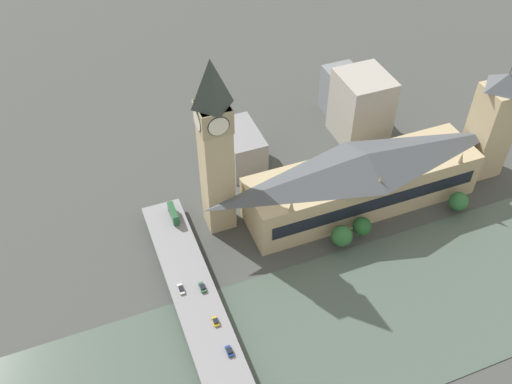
{
  "coord_description": "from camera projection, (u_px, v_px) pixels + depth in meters",
  "views": [
    {
      "loc": [
        -132.04,
        97.97,
        176.55
      ],
      "look_at": [
        20.39,
        38.41,
        18.81
      ],
      "focal_mm": 40.0,
      "sensor_mm": 36.0,
      "label": 1
    }
  ],
  "objects": [
    {
      "name": "ground_plane",
      "position": [
        360.0,
        233.0,
        236.75
      ],
      "size": [
        600.0,
        600.0,
        0.0
      ],
      "primitive_type": "plane",
      "color": "#424442"
    },
    {
      "name": "tree_embankment_far",
      "position": [
        342.0,
        236.0,
        227.27
      ],
      "size": [
        8.64,
        8.64,
        10.5
      ],
      "color": "brown",
      "rests_on": "ground_plane"
    },
    {
      "name": "car_southbound_mid",
      "position": [
        181.0,
        289.0,
        209.03
      ],
      "size": [
        4.77,
        1.81,
        1.29
      ],
      "color": "silver",
      "rests_on": "road_bridge"
    },
    {
      "name": "city_block_east",
      "position": [
        347.0,
        99.0,
        285.39
      ],
      "size": [
        30.85,
        16.03,
        24.45
      ],
      "color": "slate",
      "rests_on": "ground_plane"
    },
    {
      "name": "victoria_tower",
      "position": [
        492.0,
        125.0,
        247.82
      ],
      "size": [
        14.95,
        14.95,
        55.36
      ],
      "color": "tan",
      "rests_on": "ground_plane"
    },
    {
      "name": "clock_tower",
      "position": [
        215.0,
        145.0,
        212.53
      ],
      "size": [
        12.36,
        12.36,
        78.34
      ],
      "color": "tan",
      "rests_on": "ground_plane"
    },
    {
      "name": "car_northbound_tail",
      "position": [
        202.0,
        287.0,
        209.47
      ],
      "size": [
        4.57,
        1.87,
        1.45
      ],
      "color": "#2D5638",
      "rests_on": "road_bridge"
    },
    {
      "name": "tree_embankment_near",
      "position": [
        362.0,
        226.0,
        231.0
      ],
      "size": [
        7.76,
        7.76,
        10.07
      ],
      "color": "brown",
      "rests_on": "ground_plane"
    },
    {
      "name": "double_decker_bus_mid",
      "position": [
        173.0,
        213.0,
        234.14
      ],
      "size": [
        10.31,
        2.47,
        4.79
      ],
      "color": "#235B33",
      "rests_on": "road_bridge"
    },
    {
      "name": "car_northbound_mid",
      "position": [
        229.0,
        351.0,
        190.59
      ],
      "size": [
        4.11,
        1.89,
        1.51
      ],
      "color": "navy",
      "rests_on": "road_bridge"
    },
    {
      "name": "parliament_hall",
      "position": [
        363.0,
        180.0,
        239.72
      ],
      "size": [
        25.83,
        101.03,
        27.99
      ],
      "color": "tan",
      "rests_on": "ground_plane"
    },
    {
      "name": "city_block_west",
      "position": [
        242.0,
        148.0,
        261.94
      ],
      "size": [
        27.16,
        15.59,
        18.79
      ],
      "color": "gray",
      "rests_on": "ground_plane"
    },
    {
      "name": "river_water",
      "position": [
        409.0,
        303.0,
        211.28
      ],
      "size": [
        63.63,
        360.0,
        0.3
      ],
      "primitive_type": "cube",
      "color": "#47564C",
      "rests_on": "ground_plane"
    },
    {
      "name": "car_northbound_lead",
      "position": [
        216.0,
        321.0,
        198.99
      ],
      "size": [
        3.9,
        1.91,
        1.38
      ],
      "color": "gold",
      "rests_on": "road_bridge"
    },
    {
      "name": "road_bridge",
      "position": [
        221.0,
        364.0,
        189.11
      ],
      "size": [
        159.25,
        16.21,
        5.19
      ],
      "color": "slate",
      "rests_on": "ground_plane"
    },
    {
      "name": "tree_embankment_mid",
      "position": [
        459.0,
        201.0,
        242.3
      ],
      "size": [
        8.22,
        8.22,
        9.64
      ],
      "color": "brown",
      "rests_on": "ground_plane"
    },
    {
      "name": "city_block_center",
      "position": [
        361.0,
        107.0,
        272.11
      ],
      "size": [
        24.79,
        22.73,
        33.94
      ],
      "color": "#A39E93",
      "rests_on": "ground_plane"
    }
  ]
}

